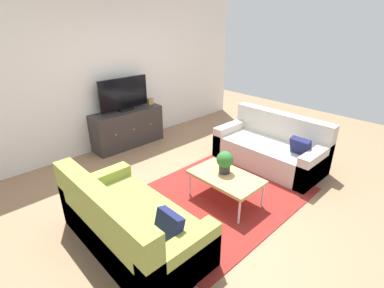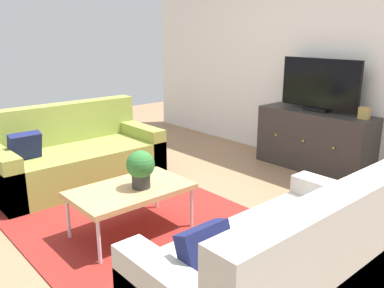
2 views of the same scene
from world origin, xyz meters
TOP-DOWN VIEW (x-y plane):
  - ground_plane at (0.00, 0.00)m, footprint 10.00×10.00m
  - wall_back at (0.00, 2.55)m, footprint 6.40×0.12m
  - area_rug at (0.00, -0.15)m, footprint 2.50×1.90m
  - couch_left_side at (-1.44, -0.10)m, footprint 0.88×1.77m
  - couch_right_side at (1.44, -0.10)m, footprint 0.88×1.77m
  - coffee_table at (-0.01, -0.28)m, footprint 0.58×0.96m
  - potted_plant at (0.05, -0.21)m, footprint 0.23×0.23m
  - tv_console at (0.07, 2.27)m, footprint 1.39×0.47m
  - flat_screen_tv at (0.07, 2.29)m, footprint 0.99×0.16m
  - mantel_clock at (0.65, 2.27)m, footprint 0.11×0.07m

SIDE VIEW (x-z plane):
  - ground_plane at x=0.00m, z-range 0.00..0.00m
  - area_rug at x=0.00m, z-range 0.00..0.01m
  - couch_left_side at x=-1.44m, z-range -0.15..0.70m
  - couch_right_side at x=1.44m, z-range -0.15..0.70m
  - tv_console at x=0.07m, z-range 0.00..0.72m
  - coffee_table at x=-0.01m, z-range 0.17..0.57m
  - potted_plant at x=0.05m, z-range 0.42..0.73m
  - mantel_clock at x=0.65m, z-range 0.72..0.85m
  - flat_screen_tv at x=0.07m, z-range 0.71..1.33m
  - wall_back at x=0.00m, z-range 0.00..2.70m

